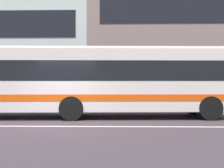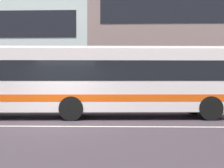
# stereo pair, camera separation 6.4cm
# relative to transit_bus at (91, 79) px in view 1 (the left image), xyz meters

# --- Properties ---
(ground_plane) EXTENTS (160.00, 160.00, 0.00)m
(ground_plane) POSITION_rel_transit_bus_xyz_m (-0.97, -2.69, -1.71)
(ground_plane) COLOR #3E343C
(lane_centre_line) EXTENTS (60.00, 0.16, 0.01)m
(lane_centre_line) POSITION_rel_transit_bus_xyz_m (-0.97, -2.69, -1.71)
(lane_centre_line) COLOR silver
(lane_centre_line) RESTS_ON ground_plane
(transit_bus) EXTENTS (12.14, 3.07, 3.10)m
(transit_bus) POSITION_rel_transit_bus_xyz_m (0.00, 0.00, 0.00)
(transit_bus) COLOR silver
(transit_bus) RESTS_ON ground_plane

